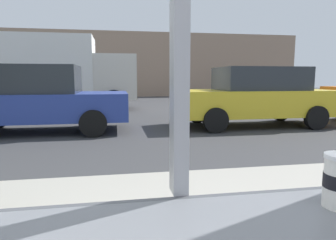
{
  "coord_description": "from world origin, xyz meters",
  "views": [
    {
      "loc": [
        -0.2,
        -0.86,
        1.37
      ],
      "look_at": [
        0.31,
        2.04,
        0.95
      ],
      "focal_mm": 31.84,
      "sensor_mm": 36.0,
      "label": 1
    }
  ],
  "objects": [
    {
      "name": "box_truck",
      "position": [
        -2.84,
        12.52,
        1.67
      ],
      "size": [
        6.67,
        2.44,
        3.09
      ],
      "color": "silver",
      "rests_on": "ground"
    },
    {
      "name": "parked_car_blue",
      "position": [
        -2.13,
        7.07,
        0.85
      ],
      "size": [
        4.33,
        1.96,
        1.68
      ],
      "color": "#283D93",
      "rests_on": "ground"
    },
    {
      "name": "parked_car_yellow",
      "position": [
        3.71,
        7.07,
        0.85
      ],
      "size": [
        4.53,
        1.95,
        1.67
      ],
      "color": "gold",
      "rests_on": "ground"
    },
    {
      "name": "building_facade_far",
      "position": [
        0.0,
        21.89,
        2.36
      ],
      "size": [
        28.0,
        1.2,
        4.72
      ],
      "primitive_type": "cube",
      "color": "gray",
      "rests_on": "ground"
    },
    {
      "name": "sidewalk_strip",
      "position": [
        0.0,
        1.6,
        0.05
      ],
      "size": [
        16.0,
        2.8,
        0.1
      ],
      "primitive_type": "cube",
      "color": "#9E998E",
      "rests_on": "ground"
    },
    {
      "name": "ground_plane",
      "position": [
        0.0,
        8.0,
        0.0
      ],
      "size": [
        60.0,
        60.0,
        0.0
      ],
      "primitive_type": "plane",
      "color": "#38383A"
    }
  ]
}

